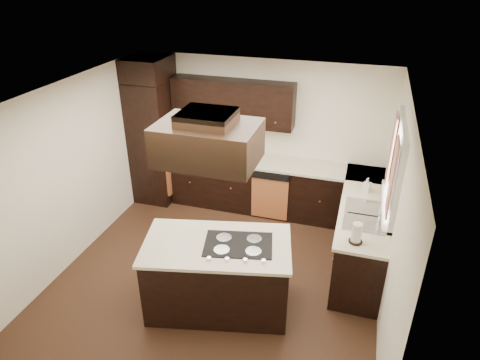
# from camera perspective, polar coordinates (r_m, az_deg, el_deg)

# --- Properties ---
(floor) EXTENTS (4.20, 4.20, 0.02)m
(floor) POSITION_cam_1_polar(r_m,az_deg,el_deg) (6.08, -2.61, -12.16)
(floor) COLOR #51321F
(floor) RESTS_ON ground
(ceiling) EXTENTS (4.20, 4.20, 0.02)m
(ceiling) POSITION_cam_1_polar(r_m,az_deg,el_deg) (4.87, -3.25, 11.28)
(ceiling) COLOR silver
(ceiling) RESTS_ON ground
(wall_back) EXTENTS (4.20, 0.02, 2.50)m
(wall_back) POSITION_cam_1_polar(r_m,az_deg,el_deg) (7.19, 2.76, 6.15)
(wall_back) COLOR white
(wall_back) RESTS_ON ground
(wall_front) EXTENTS (4.20, 0.02, 2.50)m
(wall_front) POSITION_cam_1_polar(r_m,az_deg,el_deg) (3.83, -13.96, -16.64)
(wall_front) COLOR white
(wall_front) RESTS_ON ground
(wall_left) EXTENTS (0.02, 4.20, 2.50)m
(wall_left) POSITION_cam_1_polar(r_m,az_deg,el_deg) (6.33, -21.21, 1.10)
(wall_left) COLOR white
(wall_left) RESTS_ON ground
(wall_right) EXTENTS (0.02, 4.20, 2.50)m
(wall_right) POSITION_cam_1_polar(r_m,az_deg,el_deg) (5.14, 19.97, -5.01)
(wall_right) COLOR white
(wall_right) RESTS_ON ground
(oven_column) EXTENTS (0.65, 0.75, 2.12)m
(oven_column) POSITION_cam_1_polar(r_m,az_deg,el_deg) (7.52, -11.32, 5.06)
(oven_column) COLOR black
(oven_column) RESTS_ON floor
(wall_oven_face) EXTENTS (0.05, 0.62, 0.78)m
(wall_oven_face) POSITION_cam_1_polar(r_m,az_deg,el_deg) (7.35, -8.93, 5.22)
(wall_oven_face) COLOR #CB6F3D
(wall_oven_face) RESTS_ON oven_column
(base_cabinets_back) EXTENTS (2.93, 0.60, 0.88)m
(base_cabinets_back) POSITION_cam_1_polar(r_m,az_deg,el_deg) (7.25, 2.28, -0.70)
(base_cabinets_back) COLOR black
(base_cabinets_back) RESTS_ON floor
(base_cabinets_right) EXTENTS (0.60, 2.40, 0.88)m
(base_cabinets_right) POSITION_cam_1_polar(r_m,az_deg,el_deg) (6.31, 15.87, -6.61)
(base_cabinets_right) COLOR black
(base_cabinets_right) RESTS_ON floor
(countertop_back) EXTENTS (2.93, 0.63, 0.04)m
(countertop_back) POSITION_cam_1_polar(r_m,az_deg,el_deg) (7.03, 2.31, 2.54)
(countertop_back) COLOR beige
(countertop_back) RESTS_ON base_cabinets_back
(countertop_right) EXTENTS (0.63, 2.40, 0.04)m
(countertop_right) POSITION_cam_1_polar(r_m,az_deg,el_deg) (6.07, 16.28, -2.99)
(countertop_right) COLOR beige
(countertop_right) RESTS_ON base_cabinets_right
(upper_cabinets) EXTENTS (2.00, 0.34, 0.72)m
(upper_cabinets) POSITION_cam_1_polar(r_m,az_deg,el_deg) (6.96, -1.00, 10.32)
(upper_cabinets) COLOR black
(upper_cabinets) RESTS_ON wall_back
(dishwasher_front) EXTENTS (0.60, 0.05, 0.72)m
(dishwasher_front) POSITION_cam_1_polar(r_m,az_deg,el_deg) (6.96, 3.97, -2.46)
(dishwasher_front) COLOR #CB6F3D
(dishwasher_front) RESTS_ON floor
(window_frame) EXTENTS (0.06, 1.32, 1.12)m
(window_frame) POSITION_cam_1_polar(r_m,az_deg,el_deg) (5.43, 20.13, 1.63)
(window_frame) COLOR silver
(window_frame) RESTS_ON wall_right
(window_pane) EXTENTS (0.00, 1.20, 1.00)m
(window_pane) POSITION_cam_1_polar(r_m,az_deg,el_deg) (5.44, 20.43, 1.59)
(window_pane) COLOR white
(window_pane) RESTS_ON wall_right
(curtain_left) EXTENTS (0.02, 0.34, 0.90)m
(curtain_left) POSITION_cam_1_polar(r_m,az_deg,el_deg) (5.03, 19.64, 0.24)
(curtain_left) COLOR beige
(curtain_left) RESTS_ON wall_right
(curtain_right) EXTENTS (0.02, 0.34, 0.90)m
(curtain_right) POSITION_cam_1_polar(r_m,az_deg,el_deg) (5.79, 19.55, 3.89)
(curtain_right) COLOR beige
(curtain_right) RESTS_ON wall_right
(sink_rim) EXTENTS (0.52, 0.84, 0.01)m
(sink_rim) POSITION_cam_1_polar(r_m,az_deg,el_deg) (5.75, 16.31, -4.51)
(sink_rim) COLOR silver
(sink_rim) RESTS_ON countertop_right
(island) EXTENTS (1.81, 1.25, 0.88)m
(island) POSITION_cam_1_polar(r_m,az_deg,el_deg) (5.32, -2.98, -12.68)
(island) COLOR black
(island) RESTS_ON floor
(island_top) EXTENTS (1.89, 1.32, 0.04)m
(island_top) POSITION_cam_1_polar(r_m,az_deg,el_deg) (5.03, -3.11, -8.68)
(island_top) COLOR beige
(island_top) RESTS_ON island
(cooktop) EXTENTS (0.88, 0.68, 0.01)m
(cooktop) POSITION_cam_1_polar(r_m,az_deg,el_deg) (5.00, -0.23, -8.58)
(cooktop) COLOR black
(cooktop) RESTS_ON island_top
(range_hood) EXTENTS (1.05, 0.72, 0.42)m
(range_hood) POSITION_cam_1_polar(r_m,az_deg,el_deg) (4.47, -4.32, 4.95)
(range_hood) COLOR black
(range_hood) RESTS_ON ceiling
(hood_duct) EXTENTS (0.55, 0.50, 0.13)m
(hood_duct) POSITION_cam_1_polar(r_m,az_deg,el_deg) (4.37, -4.45, 8.28)
(hood_duct) COLOR black
(hood_duct) RESTS_ON ceiling
(blender_base) EXTENTS (0.15, 0.15, 0.10)m
(blender_base) POSITION_cam_1_polar(r_m,az_deg,el_deg) (7.24, -5.49, 3.82)
(blender_base) COLOR silver
(blender_base) RESTS_ON countertop_back
(blender_pitcher) EXTENTS (0.13, 0.13, 0.26)m
(blender_pitcher) POSITION_cam_1_polar(r_m,az_deg,el_deg) (7.17, -5.55, 5.13)
(blender_pitcher) COLOR silver
(blender_pitcher) RESTS_ON blender_base
(spice_rack) EXTENTS (0.37, 0.09, 0.30)m
(spice_rack) POSITION_cam_1_polar(r_m,az_deg,el_deg) (7.08, -3.36, 4.22)
(spice_rack) COLOR black
(spice_rack) RESTS_ON countertop_back
(mixing_bowl) EXTENTS (0.30, 0.30, 0.07)m
(mixing_bowl) POSITION_cam_1_polar(r_m,az_deg,el_deg) (7.35, -6.94, 3.96)
(mixing_bowl) COLOR silver
(mixing_bowl) RESTS_ON countertop_back
(soap_bottle) EXTENTS (0.13, 0.13, 0.22)m
(soap_bottle) POSITION_cam_1_polar(r_m,az_deg,el_deg) (6.27, 16.57, -0.66)
(soap_bottle) COLOR silver
(soap_bottle) RESTS_ON countertop_right
(paper_towel) EXTENTS (0.15, 0.15, 0.26)m
(paper_towel) POSITION_cam_1_polar(r_m,az_deg,el_deg) (5.14, 15.28, -6.86)
(paper_towel) COLOR silver
(paper_towel) RESTS_ON countertop_right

